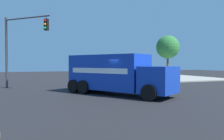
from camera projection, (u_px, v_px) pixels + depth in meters
ground_plane at (122, 95)px, 15.88m from camera, size 100.00×100.00×0.00m
sidewalk_corner_near at (170, 78)px, 33.21m from camera, size 12.85×12.85×0.14m
delivery_truck at (116, 74)px, 16.05m from camera, size 6.46×8.06×2.86m
traffic_light_primary at (19, 41)px, 19.65m from camera, size 3.71×3.53×6.44m
pedestrian_near_corner at (164, 71)px, 33.11m from camera, size 0.38×0.44×1.73m
picket_fence_run at (149, 73)px, 38.99m from camera, size 7.66×0.05×0.95m
shade_tree_near at (168, 47)px, 35.22m from camera, size 3.66×3.66×6.54m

